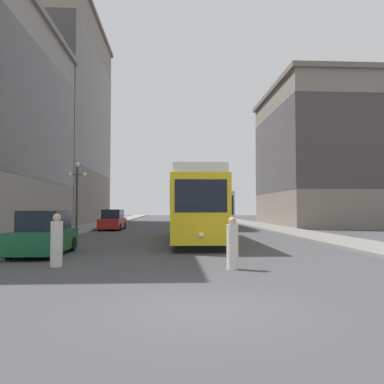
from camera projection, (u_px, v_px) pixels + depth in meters
The scene contains 12 objects.
ground_plane at pixel (210, 308), 7.26m from camera, with size 200.00×200.00×0.00m, color #424244.
sidewalk_left at pixel (105, 223), 46.68m from camera, with size 3.16×120.00×0.15m, color gray.
sidewalk_right at pixel (248, 223), 47.64m from camera, with size 3.16×120.00×0.15m, color gray.
streetcar at pixel (194, 205), 22.15m from camera, with size 2.82×12.63×3.89m.
transit_bus at pixel (215, 208), 38.83m from camera, with size 2.83×11.33×3.45m.
parked_car_left_near at pixel (44, 234), 15.67m from camera, with size 1.94×4.35×1.82m.
parked_car_left_mid at pixel (113, 220), 33.97m from camera, with size 1.96×4.93×1.82m.
pedestrian_crossing_near at pixel (232, 245), 11.93m from camera, with size 0.37×0.37×1.65m.
pedestrian_crossing_far at pixel (57, 242), 12.49m from camera, with size 0.39×0.39×1.75m.
lamp_post_left_far at pixel (77, 186), 28.71m from camera, with size 1.41×0.36×5.27m.
building_left_corner at pixel (53, 117), 48.93m from camera, with size 11.68×22.88×26.65m.
building_right_corner at pixel (318, 156), 42.54m from camera, with size 11.06×16.78×15.26m.
Camera 1 is at (-0.75, -7.32, 1.91)m, focal length 35.54 mm.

